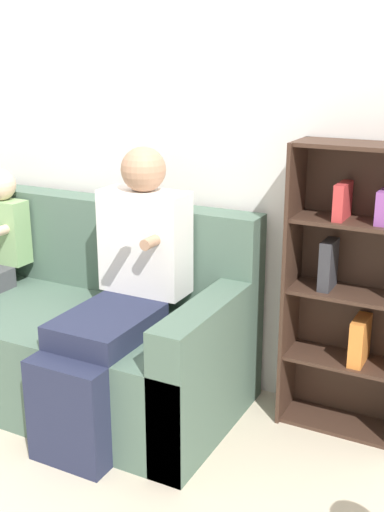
{
  "coord_description": "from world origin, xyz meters",
  "views": [
    {
      "loc": [
        1.74,
        -1.88,
        1.71
      ],
      "look_at": [
        0.46,
        0.59,
        0.83
      ],
      "focal_mm": 45.0,
      "sensor_mm": 36.0,
      "label": 1
    }
  ],
  "objects": [
    {
      "name": "ground_plane",
      "position": [
        0.0,
        0.0,
        0.0
      ],
      "size": [
        14.0,
        14.0,
        0.0
      ],
      "primitive_type": "plane",
      "color": "beige"
    },
    {
      "name": "adult_seated",
      "position": [
        0.17,
        0.43,
        0.67
      ],
      "size": [
        0.43,
        0.82,
        1.3
      ],
      "color": "#232842",
      "rests_on": "ground_plane"
    },
    {
      "name": "bookshelf",
      "position": [
        1.14,
        0.88,
        0.69
      ],
      "size": [
        0.59,
        0.26,
        1.35
      ],
      "color": "#3D281E",
      "rests_on": "ground_plane"
    },
    {
      "name": "couch",
      "position": [
        -0.22,
        0.54,
        0.32
      ],
      "size": [
        1.81,
        0.88,
        0.97
      ],
      "color": "#4C6656",
      "rests_on": "ground_plane"
    },
    {
      "name": "back_wall",
      "position": [
        0.0,
        1.01,
        1.27
      ],
      "size": [
        10.0,
        0.06,
        2.55
      ],
      "color": "silver",
      "rests_on": "ground_plane"
    }
  ]
}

